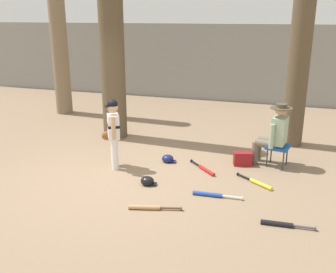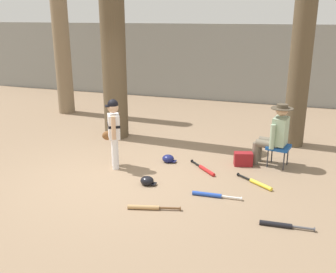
# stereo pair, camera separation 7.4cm
# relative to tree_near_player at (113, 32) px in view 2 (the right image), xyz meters

# --- Properties ---
(ground_plane) EXTENTS (60.00, 60.00, 0.00)m
(ground_plane) POSITION_rel_tree_near_player_xyz_m (1.06, -2.27, -2.38)
(ground_plane) COLOR #897056
(concrete_back_wall) EXTENTS (18.00, 0.36, 2.47)m
(concrete_back_wall) POSITION_rel_tree_near_player_xyz_m (1.06, 4.83, -1.14)
(concrete_back_wall) COLOR gray
(concrete_back_wall) RESTS_ON ground
(tree_near_player) EXTENTS (0.81, 0.81, 5.56)m
(tree_near_player) POSITION_rel_tree_near_player_xyz_m (0.00, 0.00, 0.00)
(tree_near_player) COLOR brown
(tree_near_player) RESTS_ON ground
(tree_behind_spectator) EXTENTS (0.69, 0.69, 5.67)m
(tree_behind_spectator) POSITION_rel_tree_near_player_xyz_m (3.94, 0.70, 0.10)
(tree_behind_spectator) COLOR brown
(tree_behind_spectator) RESTS_ON ground
(young_ballplayer) EXTENTS (0.50, 0.53, 1.31)m
(young_ballplayer) POSITION_rel_tree_near_player_xyz_m (0.81, -1.75, -1.63)
(young_ballplayer) COLOR white
(young_ballplayer) RESTS_ON ground
(folding_stool) EXTENTS (0.47, 0.47, 0.41)m
(folding_stool) POSITION_rel_tree_near_player_xyz_m (3.71, -0.72, -2.01)
(folding_stool) COLOR #194C9E
(folding_stool) RESTS_ON ground
(seated_spectator) EXTENTS (0.68, 0.54, 1.20)m
(seated_spectator) POSITION_rel_tree_near_player_xyz_m (3.61, -0.70, -1.74)
(seated_spectator) COLOR #6B6051
(seated_spectator) RESTS_ON ground
(handbag_beside_stool) EXTENTS (0.38, 0.27, 0.26)m
(handbag_beside_stool) POSITION_rel_tree_near_player_xyz_m (3.09, -0.90, -2.25)
(handbag_beside_stool) COLOR maroon
(handbag_beside_stool) RESTS_ON ground
(tree_far_left) EXTENTS (0.74, 0.74, 6.19)m
(tree_far_left) POSITION_rel_tree_near_player_xyz_m (-2.42, 1.65, 0.32)
(tree_far_left) COLOR #7F6B51
(tree_far_left) RESTS_ON ground
(bat_blue_youth) EXTENTS (0.78, 0.11, 0.07)m
(bat_blue_youth) POSITION_rel_tree_near_player_xyz_m (2.80, -2.40, -2.34)
(bat_blue_youth) COLOR #2347AD
(bat_blue_youth) RESTS_ON ground
(bat_yellow_trainer) EXTENTS (0.66, 0.50, 0.07)m
(bat_yellow_trainer) POSITION_rel_tree_near_player_xyz_m (3.46, -1.72, -2.34)
(bat_yellow_trainer) COLOR yellow
(bat_yellow_trainer) RESTS_ON ground
(bat_wood_tan) EXTENTS (0.78, 0.26, 0.07)m
(bat_wood_tan) POSITION_rel_tree_near_player_xyz_m (2.02, -3.11, -2.34)
(bat_wood_tan) COLOR tan
(bat_wood_tan) RESTS_ON ground
(bat_red_barrel) EXTENTS (0.60, 0.59, 0.07)m
(bat_red_barrel) POSITION_rel_tree_near_player_xyz_m (2.47, -1.40, -2.34)
(bat_red_barrel) COLOR red
(bat_red_barrel) RESTS_ON ground
(bat_black_composite) EXTENTS (0.72, 0.10, 0.07)m
(bat_black_composite) POSITION_rel_tree_near_player_xyz_m (3.89, -2.98, -2.34)
(bat_black_composite) COLOR black
(bat_black_composite) RESTS_ON ground
(batting_helmet_black) EXTENTS (0.27, 0.21, 0.16)m
(batting_helmet_black) POSITION_rel_tree_near_player_xyz_m (1.68, -2.29, -2.31)
(batting_helmet_black) COLOR black
(batting_helmet_black) RESTS_ON ground
(batting_helmet_navy) EXTENTS (0.27, 0.21, 0.16)m
(batting_helmet_navy) POSITION_rel_tree_near_player_xyz_m (1.68, -1.19, -2.31)
(batting_helmet_navy) COLOR navy
(batting_helmet_navy) RESTS_ON ground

